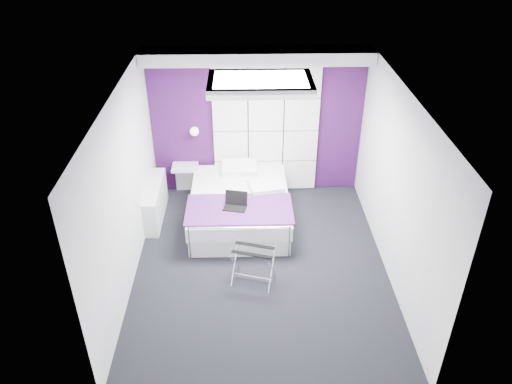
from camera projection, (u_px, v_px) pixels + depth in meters
floor at (261, 266)px, 7.27m from camera, size 4.40×4.40×0.00m
ceiling at (262, 96)px, 5.90m from camera, size 4.40×4.40×0.00m
wall_back at (257, 122)px, 8.45m from camera, size 3.60×0.00×3.60m
wall_left at (125, 191)px, 6.54m from camera, size 0.00×4.40×4.40m
wall_right at (397, 188)px, 6.62m from camera, size 0.00×4.40×4.40m
accent_wall at (257, 122)px, 8.44m from camera, size 3.58×0.02×2.58m
soffit at (257, 56)px, 7.61m from camera, size 3.58×0.50×0.20m
headboard at (266, 130)px, 8.47m from camera, size 1.80×0.08×2.30m
skylight at (260, 83)px, 6.43m from camera, size 1.36×0.86×0.12m
wall_lamp at (195, 130)px, 8.35m from camera, size 0.15×0.15×0.15m
radiator at (155, 202)px, 8.17m from camera, size 0.22×1.20×0.60m
bed at (240, 205)px, 8.10m from camera, size 1.62×1.95×0.69m
nightstand at (185, 167)px, 8.67m from camera, size 0.44×0.34×0.05m
luggage_rack at (253, 265)px, 6.86m from camera, size 0.55×0.40×0.54m
laptop at (235, 203)px, 7.57m from camera, size 0.34×0.24×0.25m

